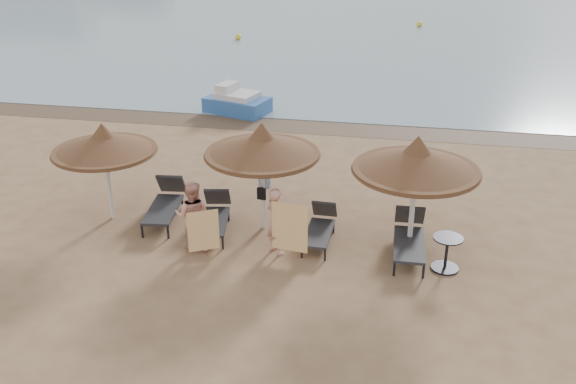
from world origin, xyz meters
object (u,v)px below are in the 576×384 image
lounger_near_left (215,214)px  palapa_right (417,161)px  person_left (192,211)px  lounger_far_left (166,202)px  palapa_left (104,143)px  lounger_near_right (320,226)px  lounger_far_right (409,236)px  side_table (446,254)px  pedal_boat (237,102)px  person_right (276,216)px  palapa_center (262,145)px

lounger_near_left → palapa_right: bearing=-12.6°
lounger_near_left → person_left: person_left is taller
palapa_right → lounger_far_left: bearing=174.4°
palapa_left → lounger_near_left: 3.12m
lounger_near_left → lounger_near_right: size_ratio=1.11×
lounger_near_right → lounger_far_right: 2.05m
side_table → pedal_boat: 12.21m
palapa_left → pedal_boat: palapa_left is taller
lounger_far_right → person_right: 3.02m
lounger_far_right → side_table: bearing=-38.7°
lounger_far_left → side_table: 6.88m
side_table → lounger_near_right: bearing=164.0°
lounger_far_left → lounger_near_right: 3.96m
palapa_left → person_left: 2.90m
lounger_far_right → person_right: (-2.92, -0.57, 0.51)m
palapa_left → palapa_right: palapa_right is taller
palapa_left → lounger_far_right: (7.27, -0.35, -1.57)m
lounger_far_right → person_left: (-4.79, -0.74, 0.55)m
lounger_near_right → person_right: 1.31m
palapa_left → person_left: bearing=-23.8°
palapa_left → palapa_center: palapa_center is taller
palapa_center → person_left: size_ratio=1.41×
person_left → pedal_boat: size_ratio=0.75×
person_left → palapa_center: bearing=-140.6°
side_table → lounger_far_left: bearing=169.5°
palapa_left → lounger_far_left: palapa_left is taller
person_right → person_left: bearing=47.4°
lounger_far_left → palapa_left: bearing=-173.7°
lounger_near_left → pedal_boat: (-1.81, 8.97, 0.02)m
side_table → pedal_boat: pedal_boat is taller
palapa_left → pedal_boat: 9.08m
palapa_center → side_table: (4.25, -1.12, -1.77)m
palapa_left → lounger_near_right: palapa_left is taller
lounger_far_right → palapa_right: bearing=79.4°
palapa_left → person_right: size_ratio=1.37×
palapa_right → person_right: 3.26m
lounger_far_right → person_right: bearing=-170.0°
lounger_near_right → lounger_far_right: size_ratio=0.86×
lounger_near_left → person_right: size_ratio=1.06×
palapa_center → lounger_far_right: bearing=-8.5°
person_left → lounger_near_right: bearing=-165.1°
lounger_far_right → palapa_center: bearing=170.4°
palapa_left → palapa_right: size_ratio=0.90×
lounger_far_left → person_right: (3.05, -1.22, 0.51)m
palapa_left → side_table: 8.27m
lounger_near_left → lounger_far_right: size_ratio=0.96×
palapa_left → lounger_near_left: bearing=-1.5°
lounger_near_left → lounger_far_right: bearing=-13.4°
lounger_far_left → person_right: 3.32m
side_table → pedal_boat: (-7.20, 9.86, 0.03)m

